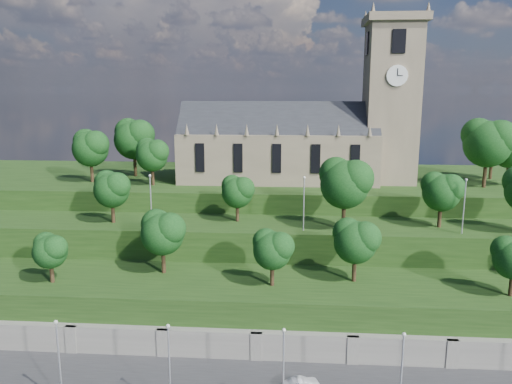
{
  "coord_description": "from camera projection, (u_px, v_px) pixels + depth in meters",
  "views": [
    {
      "loc": [
        -1.41,
        -36.6,
        29.83
      ],
      "look_at": [
        -6.46,
        30.0,
        16.18
      ],
      "focal_mm": 35.0,
      "sensor_mm": 36.0,
      "label": 1
    }
  ],
  "objects": [
    {
      "name": "retaining_wall",
      "position": [
        304.0,
        353.0,
        52.82
      ],
      "size": [
        160.0,
        2.1,
        5.0
      ],
      "color": "slate",
      "rests_on": "ground"
    },
    {
      "name": "embankment_lower",
      "position": [
        303.0,
        315.0,
        58.41
      ],
      "size": [
        160.0,
        12.0,
        8.0
      ],
      "primitive_type": "cube",
      "color": "#1B3712",
      "rests_on": "ground"
    },
    {
      "name": "embankment_upper",
      "position": [
        302.0,
        266.0,
        68.76
      ],
      "size": [
        160.0,
        10.0,
        12.0
      ],
      "primitive_type": "cube",
      "color": "#1B3712",
      "rests_on": "ground"
    },
    {
      "name": "hilltop",
      "position": [
        300.0,
        218.0,
        88.97
      ],
      "size": [
        160.0,
        32.0,
        15.0
      ],
      "primitive_type": "cube",
      "color": "#1B3712",
      "rests_on": "ground"
    },
    {
      "name": "church",
      "position": [
        307.0,
        136.0,
        81.98
      ],
      "size": [
        38.6,
        12.35,
        27.6
      ],
      "color": "#71634F",
      "rests_on": "hilltop"
    },
    {
      "name": "trees_lower",
      "position": [
        323.0,
        242.0,
        56.89
      ],
      "size": [
        63.55,
        8.81,
        7.8
      ],
      "color": "black",
      "rests_on": "embankment_lower"
    },
    {
      "name": "trees_upper",
      "position": [
        358.0,
        186.0,
        64.73
      ],
      "size": [
        59.93,
        8.31,
        9.42
      ],
      "color": "black",
      "rests_on": "embankment_upper"
    },
    {
      "name": "trees_hilltop",
      "position": [
        334.0,
        143.0,
        80.6
      ],
      "size": [
        73.58,
        15.6,
        10.68
      ],
      "color": "black",
      "rests_on": "hilltop"
    },
    {
      "name": "lamp_posts_promenade",
      "position": [
        283.0,
        365.0,
        42.89
      ],
      "size": [
        60.36,
        0.36,
        8.06
      ],
      "color": "#B2B2B7",
      "rests_on": "promenade"
    },
    {
      "name": "lamp_posts_upper",
      "position": [
        304.0,
        199.0,
        63.79
      ],
      "size": [
        40.36,
        0.36,
        7.13
      ],
      "color": "#B2B2B7",
      "rests_on": "embankment_upper"
    },
    {
      "name": "car_middle",
      "position": [
        302.0,
        384.0,
        47.16
      ],
      "size": [
        3.65,
        2.25,
        1.14
      ],
      "primitive_type": "imported",
      "rotation": [
        0.0,
        0.0,
        1.9
      ],
      "color": "silver",
      "rests_on": "promenade"
    }
  ]
}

